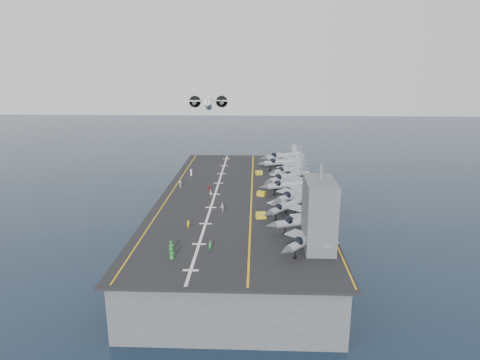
{
  "coord_description": "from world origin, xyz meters",
  "views": [
    {
      "loc": [
        4.03,
        -100.07,
        41.64
      ],
      "look_at": [
        0.0,
        4.0,
        13.0
      ],
      "focal_mm": 32.0,
      "sensor_mm": 36.0,
      "label": 1
    }
  ],
  "objects_px": {
    "fighter_jet_0": "(309,238)",
    "tow_cart_a": "(261,215)",
    "island_superstructure": "(319,206)",
    "transport_plane": "(208,105)"
  },
  "relations": [
    {
      "from": "island_superstructure",
      "to": "fighter_jet_0",
      "type": "distance_m",
      "value": 5.88
    },
    {
      "from": "island_superstructure",
      "to": "transport_plane",
      "type": "relative_size",
      "value": 0.61
    },
    {
      "from": "fighter_jet_0",
      "to": "transport_plane",
      "type": "xyz_separation_m",
      "value": [
        -26.44,
        85.97,
        14.35
      ]
    },
    {
      "from": "fighter_jet_0",
      "to": "transport_plane",
      "type": "distance_m",
      "value": 91.08
    },
    {
      "from": "fighter_jet_0",
      "to": "tow_cart_a",
      "type": "bearing_deg",
      "value": 116.59
    },
    {
      "from": "island_superstructure",
      "to": "tow_cart_a",
      "type": "height_order",
      "value": "island_superstructure"
    },
    {
      "from": "fighter_jet_0",
      "to": "transport_plane",
      "type": "height_order",
      "value": "transport_plane"
    },
    {
      "from": "island_superstructure",
      "to": "tow_cart_a",
      "type": "relative_size",
      "value": 6.58
    },
    {
      "from": "fighter_jet_0",
      "to": "tow_cart_a",
      "type": "distance_m",
      "value": 17.85
    },
    {
      "from": "fighter_jet_0",
      "to": "island_superstructure",
      "type": "bearing_deg",
      "value": 49.27
    }
  ]
}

